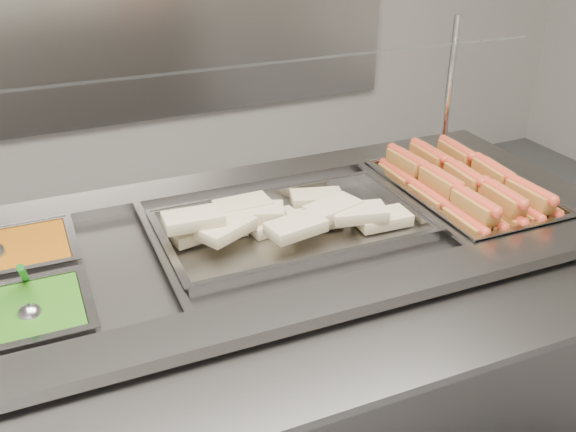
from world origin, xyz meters
name	(u,v)px	position (x,y,z in m)	size (l,w,h in m)	color
back_panel	(140,12)	(0.00, 2.45, 1.20)	(3.00, 0.04, 1.20)	#A49F9A
steam_counter	(273,359)	(-0.14, 0.34, 0.48)	(2.02, 0.93, 0.96)	slate
tray_rail	(364,357)	(-0.15, -0.20, 0.90)	(1.92, 0.44, 0.06)	gray
sneeze_guard	(239,72)	(-0.13, 0.57, 1.34)	(1.76, 0.35, 0.47)	silver
pan_hotdogs	(462,200)	(0.53, 0.33, 0.91)	(0.38, 0.59, 0.11)	gray
pan_wraps	(291,231)	(-0.07, 0.34, 0.93)	(0.73, 0.44, 0.07)	gray
pan_beans	(13,263)	(-0.82, 0.51, 0.91)	(0.32, 0.26, 0.11)	gray
pan_peas	(18,328)	(-0.83, 0.20, 0.91)	(0.32, 0.26, 0.11)	gray
hotdogs_in_buns	(464,186)	(0.53, 0.32, 0.96)	(0.33, 0.56, 0.12)	#9E5F21
tortilla_wraps	(273,217)	(-0.11, 0.37, 0.96)	(0.70, 0.33, 0.10)	beige
serving_spoon	(29,308)	(-0.79, 0.20, 0.96)	(0.06, 0.19, 0.15)	silver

